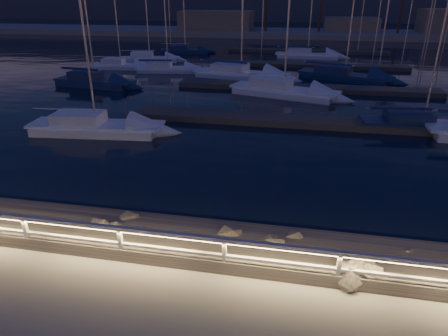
{
  "coord_description": "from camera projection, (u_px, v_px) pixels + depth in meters",
  "views": [
    {
      "loc": [
        -0.29,
        -8.76,
        7.01
      ],
      "look_at": [
        -2.79,
        4.0,
        1.31
      ],
      "focal_mm": 32.0,
      "sensor_mm": 36.0,
      "label": 1
    }
  ],
  "objects": [
    {
      "name": "sailboat_g",
      "position": [
        239.0,
        73.0,
        39.04
      ],
      "size": [
        9.68,
        4.73,
        15.83
      ],
      "rotation": [
        0.0,
        0.0,
        -0.22
      ],
      "color": "white",
      "rests_on": "ground"
    },
    {
      "name": "sailboat_b",
      "position": [
        93.0,
        125.0,
        23.63
      ],
      "size": [
        8.03,
        3.11,
        13.36
      ],
      "rotation": [
        0.0,
        0.0,
        0.1
      ],
      "color": "white",
      "rests_on": "ground"
    },
    {
      "name": "sailboat_i",
      "position": [
        148.0,
        58.0,
        48.19
      ],
      "size": [
        7.3,
        3.51,
        12.06
      ],
      "rotation": [
        0.0,
        0.0,
        0.21
      ],
      "color": "white",
      "rests_on": "ground"
    },
    {
      "name": "sailboat_l",
      "position": [
        342.0,
        75.0,
        38.37
      ],
      "size": [
        9.2,
        5.73,
        15.13
      ],
      "rotation": [
        0.0,
        0.0,
        -0.39
      ],
      "color": "navy",
      "rests_on": "ground"
    },
    {
      "name": "floating_docks",
      "position": [
        306.0,
        74.0,
        40.01
      ],
      "size": [
        22.0,
        36.0,
        0.4
      ],
      "color": "#585248",
      "rests_on": "ground"
    },
    {
      "name": "sailboat_e",
      "position": [
        120.0,
        65.0,
        43.84
      ],
      "size": [
        6.53,
        2.42,
        10.95
      ],
      "rotation": [
        0.0,
        0.0,
        0.08
      ],
      "color": "white",
      "rests_on": "ground"
    },
    {
      "name": "sailboat_j",
      "position": [
        166.0,
        68.0,
        41.97
      ],
      "size": [
        6.92,
        2.97,
        11.43
      ],
      "rotation": [
        0.0,
        0.0,
        0.15
      ],
      "color": "white",
      "rests_on": "ground"
    },
    {
      "name": "distant_hills",
      "position": [
        242.0,
        1.0,
        132.79
      ],
      "size": [
        230.0,
        37.5,
        18.0
      ],
      "color": "#363E54",
      "rests_on": "ground"
    },
    {
      "name": "riprap",
      "position": [
        193.0,
        238.0,
        13.01
      ],
      "size": [
        38.7,
        2.2,
        1.19
      ],
      "color": "slate",
      "rests_on": "ground"
    },
    {
      "name": "sailboat_c",
      "position": [
        420.0,
        122.0,
        24.4
      ],
      "size": [
        7.55,
        3.01,
        12.48
      ],
      "rotation": [
        0.0,
        0.0,
        0.11
      ],
      "color": "navy",
      "rests_on": "ground"
    },
    {
      "name": "harbor_water",
      "position": [
        305.0,
        82.0,
        39.09
      ],
      "size": [
        400.0,
        440.0,
        0.6
      ],
      "color": "black",
      "rests_on": "ground"
    },
    {
      "name": "sailboat_f",
      "position": [
        281.0,
        90.0,
        32.29
      ],
      "size": [
        9.06,
        4.95,
        14.89
      ],
      "rotation": [
        0.0,
        0.0,
        -0.3
      ],
      "color": "white",
      "rests_on": "ground"
    },
    {
      "name": "sailboat_k",
      "position": [
        306.0,
        55.0,
        51.16
      ],
      "size": [
        8.29,
        2.83,
        13.87
      ],
      "rotation": [
        0.0,
        0.0,
        -0.04
      ],
      "color": "white",
      "rests_on": "ground"
    },
    {
      "name": "guard_rail",
      "position": [
        297.0,
        256.0,
        10.34
      ],
      "size": [
        44.11,
        0.12,
        1.06
      ],
      "color": "silver",
      "rests_on": "ground"
    },
    {
      "name": "far_shore",
      "position": [
        307.0,
        31.0,
        77.1
      ],
      "size": [
        160.0,
        14.0,
        5.2
      ],
      "color": "gray",
      "rests_on": "ground"
    },
    {
      "name": "ground",
      "position": [
        298.0,
        280.0,
        10.64
      ],
      "size": [
        400.0,
        400.0,
        0.0
      ],
      "primitive_type": "plane",
      "color": "gray",
      "rests_on": "ground"
    },
    {
      "name": "sailboat_m",
      "position": [
        184.0,
        50.0,
        55.2
      ],
      "size": [
        6.93,
        3.37,
        11.44
      ],
      "rotation": [
        0.0,
        0.0,
        0.22
      ],
      "color": "navy",
      "rests_on": "ground"
    },
    {
      "name": "sailboat_a",
      "position": [
        93.0,
        81.0,
        35.63
      ],
      "size": [
        7.69,
        3.24,
        12.78
      ],
      "rotation": [
        0.0,
        0.0,
        -0.14
      ],
      "color": "navy",
      "rests_on": "ground"
    }
  ]
}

